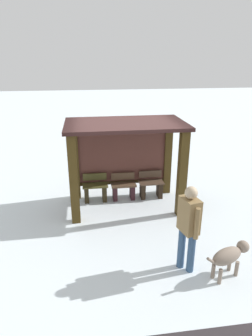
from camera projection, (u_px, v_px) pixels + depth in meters
name	position (u px, v px, depth m)	size (l,w,h in m)	color
ground_plane	(125.00, 205.00, 8.16)	(60.00, 60.00, 0.00)	white
bus_shelter	(124.00, 148.00, 7.77)	(3.02, 1.72, 2.31)	#3F2F12
bench_left_inside	(95.00, 190.00, 8.31)	(0.70, 0.38, 0.77)	#433F1D
bench_center_inside	(124.00, 189.00, 8.42)	(0.70, 0.36, 0.75)	#4E3927
bench_right_inside	(151.00, 187.00, 8.52)	(0.70, 0.38, 0.77)	#473527
person_walking	(189.00, 223.00, 5.36)	(0.34, 0.59, 1.74)	olive
dog	(229.00, 256.00, 5.38)	(0.97, 0.51, 0.64)	gray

